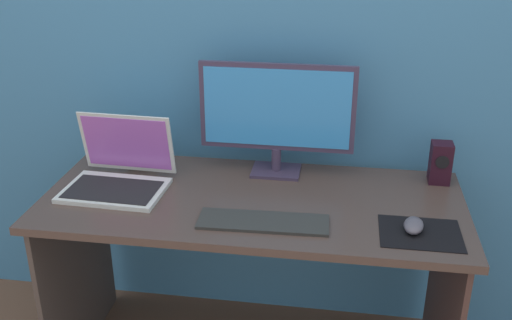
{
  "coord_description": "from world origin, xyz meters",
  "views": [
    {
      "loc": [
        0.29,
        -1.81,
        1.67
      ],
      "look_at": [
        0.02,
        -0.02,
        0.88
      ],
      "focal_mm": 41.9,
      "sensor_mm": 36.0,
      "label": 1
    }
  ],
  "objects": [
    {
      "name": "laptop",
      "position": [
        -0.48,
        0.01,
        0.77
      ],
      "size": [
        0.36,
        0.3,
        0.25
      ],
      "color": "silver",
      "rests_on": "desk"
    },
    {
      "name": "speaker_right",
      "position": [
        0.65,
        0.23,
        0.8
      ],
      "size": [
        0.07,
        0.07,
        0.15
      ],
      "color": "black",
      "rests_on": "desk"
    },
    {
      "name": "fishbowl",
      "position": [
        -0.47,
        0.22,
        0.79
      ],
      "size": [
        0.14,
        0.14,
        0.14
      ],
      "primitive_type": "sphere",
      "color": "silver",
      "rests_on": "desk"
    },
    {
      "name": "keyboard_external",
      "position": [
        0.06,
        -0.17,
        0.73
      ],
      "size": [
        0.42,
        0.14,
        0.01
      ],
      "primitive_type": "cube",
      "rotation": [
        0.0,
        0.0,
        0.03
      ],
      "color": "#2D2E2B",
      "rests_on": "desk"
    },
    {
      "name": "mouse",
      "position": [
        0.53,
        -0.15,
        0.75
      ],
      "size": [
        0.07,
        0.11,
        0.04
      ],
      "primitive_type": "ellipsoid",
      "rotation": [
        0.0,
        0.0,
        -0.15
      ],
      "color": "#53505A",
      "rests_on": "mousepad"
    },
    {
      "name": "desk",
      "position": [
        0.0,
        0.0,
        0.58
      ],
      "size": [
        1.45,
        0.64,
        0.72
      ],
      "color": "#483932",
      "rests_on": "ground_plane"
    },
    {
      "name": "wall_back",
      "position": [
        0.0,
        0.39,
        1.25
      ],
      "size": [
        6.0,
        0.04,
        2.5
      ],
      "primitive_type": "cube",
      "color": "teal",
      "rests_on": "ground_plane"
    },
    {
      "name": "mousepad",
      "position": [
        0.55,
        -0.16,
        0.73
      ],
      "size": [
        0.25,
        0.2,
        0.0
      ],
      "primitive_type": "cube",
      "color": "black",
      "rests_on": "desk"
    },
    {
      "name": "monitor",
      "position": [
        0.06,
        0.22,
        0.96
      ],
      "size": [
        0.57,
        0.14,
        0.42
      ],
      "color": "#3A314A",
      "rests_on": "desk"
    }
  ]
}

